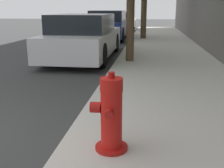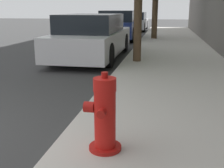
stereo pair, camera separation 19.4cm
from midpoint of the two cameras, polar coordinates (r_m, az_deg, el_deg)
The scene contains 4 objects.
fire_hydrant at distance 2.72m, azimuth -2.27°, elevation -6.45°, with size 0.37×0.37×0.78m.
parked_car_near at distance 8.64m, azimuth -6.30°, elevation 9.45°, with size 1.72×4.52×1.32m.
parked_car_mid at distance 13.97m, azimuth -1.16°, elevation 11.78°, with size 1.71×3.80×1.39m.
parked_car_far at distance 20.09m, azimuth 1.74°, elevation 12.58°, with size 1.72×4.54×1.25m.
Camera 1 is at (2.51, -2.14, 1.47)m, focal length 45.00 mm.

